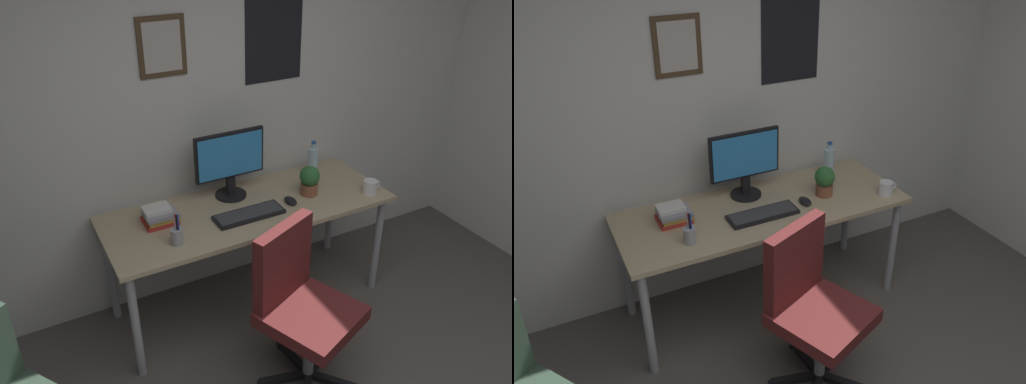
% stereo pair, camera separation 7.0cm
% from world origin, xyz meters
% --- Properties ---
extents(wall_back, '(4.40, 0.10, 2.60)m').
position_xyz_m(wall_back, '(0.00, 2.15, 1.30)').
color(wall_back, silver).
rests_on(wall_back, ground_plane).
extents(desk, '(1.80, 0.67, 0.75)m').
position_xyz_m(desk, '(0.07, 1.73, 0.67)').
color(desk, tan).
rests_on(desk, ground_plane).
extents(office_chair, '(0.60, 0.60, 0.95)m').
position_xyz_m(office_chair, '(0.03, 1.06, 0.53)').
color(office_chair, '#591E1E').
rests_on(office_chair, ground_plane).
extents(monitor, '(0.46, 0.20, 0.43)m').
position_xyz_m(monitor, '(0.04, 1.91, 0.99)').
color(monitor, black).
rests_on(monitor, desk).
extents(keyboard, '(0.43, 0.15, 0.03)m').
position_xyz_m(keyboard, '(0.02, 1.63, 0.76)').
color(keyboard, black).
rests_on(keyboard, desk).
extents(computer_mouse, '(0.06, 0.11, 0.04)m').
position_xyz_m(computer_mouse, '(0.32, 1.65, 0.77)').
color(computer_mouse, black).
rests_on(computer_mouse, desk).
extents(water_bottle, '(0.07, 0.07, 0.25)m').
position_xyz_m(water_bottle, '(0.65, 1.91, 0.85)').
color(water_bottle, silver).
rests_on(water_bottle, desk).
extents(coffee_mug_near, '(0.13, 0.09, 0.09)m').
position_xyz_m(coffee_mug_near, '(0.85, 1.52, 0.79)').
color(coffee_mug_near, white).
rests_on(coffee_mug_near, desk).
extents(potted_plant, '(0.13, 0.13, 0.20)m').
position_xyz_m(potted_plant, '(0.49, 1.69, 0.85)').
color(potted_plant, brown).
rests_on(potted_plant, desk).
extents(pen_cup, '(0.07, 0.07, 0.20)m').
position_xyz_m(pen_cup, '(-0.46, 1.56, 0.80)').
color(pen_cup, '#9EA0A5').
rests_on(pen_cup, desk).
extents(book_stack_left, '(0.19, 0.18, 0.10)m').
position_xyz_m(book_stack_left, '(-0.47, 1.81, 0.80)').
color(book_stack_left, '#B22D28').
rests_on(book_stack_left, desk).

